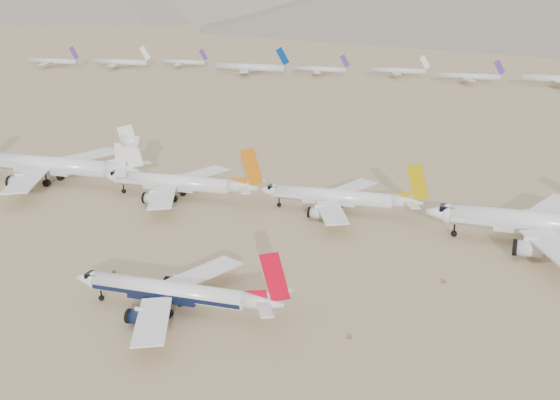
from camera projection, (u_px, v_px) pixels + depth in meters
name	position (u px, v px, depth m)	size (l,w,h in m)	color
ground	(219.00, 322.00, 129.69)	(7000.00, 7000.00, 0.00)	#9B845A
main_airliner	(177.00, 293.00, 132.47)	(41.74, 40.77, 14.73)	white
row2_navy_widebody	(551.00, 224.00, 164.79)	(55.95, 54.71, 19.90)	white
row2_gold_tail	(340.00, 197.00, 188.95)	(43.69, 42.73, 15.56)	white
row2_orange_tail	(180.00, 183.00, 200.86)	(46.93, 45.90, 16.74)	white
row2_white_trijet	(56.00, 165.00, 215.45)	(57.50, 56.19, 20.37)	white
distant_storage_row	(514.00, 77.00, 418.39)	(667.05, 62.99, 16.16)	silver
desert_scrub	(87.00, 387.00, 108.75)	(247.37, 121.67, 0.63)	brown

